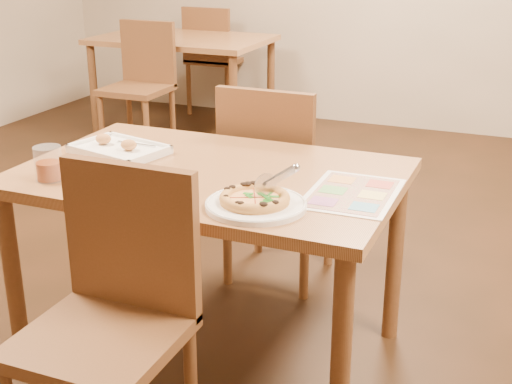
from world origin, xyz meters
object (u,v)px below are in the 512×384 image
at_px(chair_near, 116,287).
at_px(bg_table, 183,48).
at_px(bg_chair_far, 211,48).
at_px(plate, 256,205).
at_px(menu, 352,193).
at_px(chair_far, 273,163).
at_px(pizza_cutter, 276,179).
at_px(dining_table, 210,194).
at_px(bg_chair_near, 142,71).
at_px(appetizer_tray, 119,149).
at_px(glass_tumbler, 49,166).
at_px(pizza, 255,199).

distance_m(chair_near, bg_table, 3.76).
relative_size(bg_table, bg_chair_far, 2.77).
height_order(plate, menu, plate).
distance_m(chair_far, pizza_cutter, 0.91).
height_order(dining_table, chair_near, chair_near).
xyz_separation_m(bg_table, bg_chair_near, (0.00, -0.60, -0.07)).
bearing_deg(plate, appetizer_tray, 155.20).
relative_size(pizza_cutter, appetizer_tray, 0.31).
bearing_deg(plate, chair_near, -129.02).
height_order(chair_far, appetizer_tray, chair_far).
relative_size(chair_near, glass_tumbler, 4.12).
bearing_deg(glass_tumbler, plate, 2.34).
relative_size(dining_table, bg_table, 1.00).
height_order(chair_far, bg_chair_far, same).
xyz_separation_m(bg_table, pizza_cutter, (1.92, -3.01, 0.17)).
bearing_deg(appetizer_tray, pizza, -24.85).
xyz_separation_m(bg_chair_near, appetizer_tray, (1.20, -2.14, 0.17)).
bearing_deg(chair_far, dining_table, 90.00).
height_order(chair_far, pizza_cutter, chair_far).
relative_size(bg_chair_near, plate, 1.54).
bearing_deg(bg_chair_near, pizza_cutter, -51.36).
bearing_deg(glass_tumbler, bg_chair_near, 114.84).
height_order(dining_table, pizza_cutter, pizza_cutter).
relative_size(chair_near, pizza_cutter, 4.01).
xyz_separation_m(bg_chair_far, pizza_cutter, (1.92, -3.51, 0.24)).
height_order(bg_chair_far, pizza, bg_chair_far).
distance_m(chair_near, bg_chair_far, 4.22).
distance_m(bg_chair_near, menu, 3.08).
bearing_deg(bg_table, dining_table, -60.26).
distance_m(dining_table, chair_near, 0.61).
bearing_deg(menu, appetizer_tray, 174.35).
bearing_deg(menu, dining_table, 176.40).
bearing_deg(bg_chair_near, appetizer_tray, -60.78).
bearing_deg(bg_table, menu, -53.25).
relative_size(bg_chair_near, appetizer_tray, 1.25).
xyz_separation_m(pizza_cutter, appetizer_tray, (-0.73, 0.27, -0.07)).
xyz_separation_m(bg_table, bg_chair_far, (0.00, 0.50, -0.07)).
xyz_separation_m(chair_far, bg_table, (-1.60, 2.20, 0.07)).
bearing_deg(plate, bg_chair_far, 117.84).
xyz_separation_m(chair_near, glass_tumbler, (-0.45, 0.32, 0.20)).
bearing_deg(appetizer_tray, menu, -5.65).
height_order(dining_table, chair_far, chair_far).
bearing_deg(pizza, dining_table, 137.09).
relative_size(chair_near, menu, 1.24).
distance_m(pizza, glass_tumbler, 0.73).
relative_size(dining_table, bg_chair_near, 2.77).
bearing_deg(chair_near, appetizer_tray, 121.42).
relative_size(chair_near, bg_table, 0.36).
relative_size(bg_chair_far, appetizer_tray, 1.25).
xyz_separation_m(bg_chair_near, menu, (2.12, -2.23, 0.16)).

